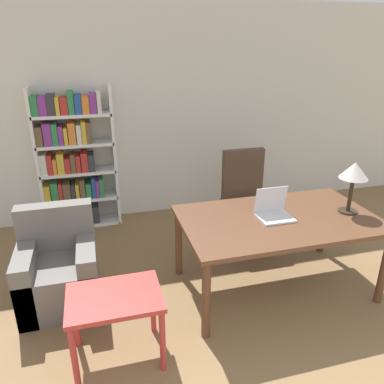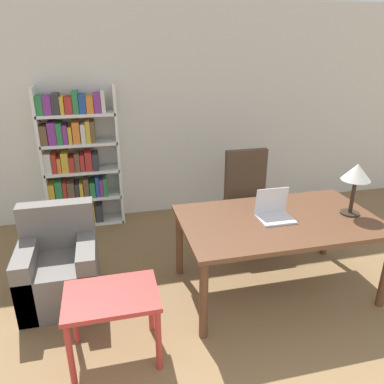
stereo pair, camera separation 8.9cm
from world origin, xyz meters
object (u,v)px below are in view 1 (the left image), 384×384
at_px(laptop, 273,211).
at_px(armchair, 60,272).
at_px(table_lamp, 354,173).
at_px(desk, 278,225).
at_px(side_table_blue, 115,306).
at_px(office_chair, 246,204).
at_px(bookshelf, 72,162).

relative_size(laptop, armchair, 0.36).
bearing_deg(armchair, table_lamp, -8.34).
xyz_separation_m(desk, side_table_blue, (-1.51, -0.49, -0.20)).
xyz_separation_m(office_chair, side_table_blue, (-1.60, -1.41, -0.01)).
bearing_deg(office_chair, desk, -95.19).
xyz_separation_m(table_lamp, office_chair, (-0.59, 0.97, -0.65)).
bearing_deg(desk, armchair, 170.43).
bearing_deg(bookshelf, desk, -45.92).
bearing_deg(laptop, bookshelf, 133.83).
xyz_separation_m(table_lamp, bookshelf, (-2.49, 1.93, -0.27)).
relative_size(desk, side_table_blue, 2.65).
height_order(armchair, bookshelf, bookshelf).
height_order(office_chair, bookshelf, bookshelf).
xyz_separation_m(side_table_blue, bookshelf, (-0.30, 2.37, 0.38)).
bearing_deg(side_table_blue, laptop, 19.57).
xyz_separation_m(desk, bookshelf, (-1.82, 1.88, 0.18)).
relative_size(office_chair, bookshelf, 0.62).
height_order(desk, bookshelf, bookshelf).
height_order(desk, office_chair, office_chair).
xyz_separation_m(table_lamp, side_table_blue, (-2.19, -0.44, -0.66)).
height_order(office_chair, armchair, office_chair).
height_order(laptop, bookshelf, bookshelf).
distance_m(desk, bookshelf, 2.62).
height_order(table_lamp, side_table_blue, table_lamp).
distance_m(laptop, office_chair, 0.95).
bearing_deg(table_lamp, desk, 175.27).
bearing_deg(laptop, office_chair, 81.87).
bearing_deg(table_lamp, bookshelf, 142.23).
distance_m(office_chair, bookshelf, 2.16).
xyz_separation_m(side_table_blue, armchair, (-0.44, 0.82, -0.17)).
distance_m(side_table_blue, bookshelf, 2.42).
height_order(laptop, armchair, laptop).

